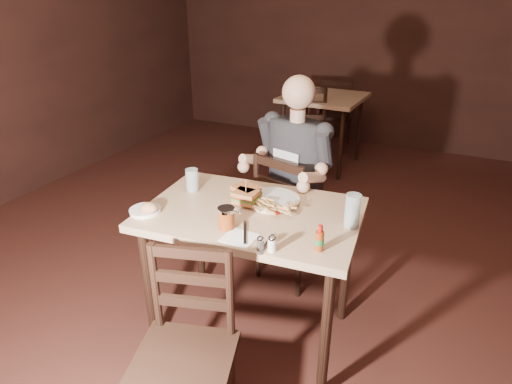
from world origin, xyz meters
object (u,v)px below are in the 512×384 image
at_px(chair_near, 183,362).
at_px(glass_left, 192,180).
at_px(dinner_plate, 272,200).
at_px(diner, 293,152).
at_px(bg_chair_near, 305,139).
at_px(hot_sauce, 320,238).
at_px(syrup_dispenser, 226,218).
at_px(chair_far, 294,217).
at_px(main_table, 252,227).
at_px(bg_chair_far, 336,115).
at_px(side_plate, 145,211).
at_px(glass_right, 352,211).
at_px(bg_table, 323,104).

distance_m(chair_near, glass_left, 0.96).
bearing_deg(dinner_plate, diner, 96.95).
bearing_deg(glass_left, bg_chair_near, 91.26).
distance_m(glass_left, hot_sauce, 0.85).
bearing_deg(syrup_dispenser, dinner_plate, 71.07).
xyz_separation_m(chair_far, dinner_plate, (0.04, -0.47, 0.33)).
height_order(chair_far, glass_left, glass_left).
xyz_separation_m(hot_sauce, syrup_dispenser, (-0.44, 0.00, -0.01)).
bearing_deg(main_table, bg_chair_far, 97.71).
bearing_deg(diner, main_table, -74.54).
bearing_deg(side_plate, main_table, 26.85).
height_order(main_table, chair_near, chair_near).
bearing_deg(glass_left, bg_chair_far, 90.82).
height_order(diner, side_plate, diner).
bearing_deg(hot_sauce, chair_near, -128.35).
distance_m(bg_chair_near, glass_right, 2.31).
xyz_separation_m(bg_chair_far, side_plate, (-0.03, -3.47, 0.35)).
xyz_separation_m(dinner_plate, glass_left, (-0.45, -0.06, 0.05)).
relative_size(diner, hot_sauce, 7.39).
xyz_separation_m(main_table, glass_left, (-0.39, 0.07, 0.16)).
height_order(chair_near, hot_sauce, hot_sauce).
relative_size(bg_table, syrup_dispenser, 8.14).
xyz_separation_m(main_table, hot_sauce, (0.41, -0.21, 0.16)).
distance_m(bg_chair_far, syrup_dispenser, 3.48).
bearing_deg(diner, side_plate, -104.87).
xyz_separation_m(bg_chair_far, hot_sauce, (0.85, -3.44, 0.40)).
relative_size(glass_left, syrup_dispenser, 1.21).
bearing_deg(syrup_dispenser, chair_near, -88.28).
bearing_deg(dinner_plate, hot_sauce, -43.48).
xyz_separation_m(bg_table, diner, (0.44, -2.12, 0.22)).
distance_m(chair_far, bg_chair_near, 1.60).
relative_size(chair_near, side_plate, 5.64).
bearing_deg(glass_left, dinner_plate, 7.36).
distance_m(syrup_dispenser, side_plate, 0.44).
xyz_separation_m(dinner_plate, glass_right, (0.43, -0.08, 0.07)).
xyz_separation_m(main_table, side_plate, (-0.47, -0.24, 0.10)).
xyz_separation_m(main_table, syrup_dispenser, (-0.03, -0.20, 0.15)).
distance_m(chair_near, bg_chair_near, 2.86).
distance_m(bg_chair_far, side_plate, 3.49).
bearing_deg(chair_far, syrup_dispenser, 102.53).
bearing_deg(hot_sauce, side_plate, -177.96).
bearing_deg(chair_near, main_table, 76.21).
height_order(bg_table, glass_left, glass_left).
bearing_deg(glass_left, hot_sauce, -19.24).
bearing_deg(glass_right, dinner_plate, 169.26).
xyz_separation_m(chair_far, glass_left, (-0.41, -0.53, 0.39)).
height_order(chair_near, bg_chair_far, bg_chair_far).
distance_m(main_table, side_plate, 0.53).
distance_m(chair_far, dinner_plate, 0.58).
distance_m(bg_chair_near, side_plate, 2.39).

